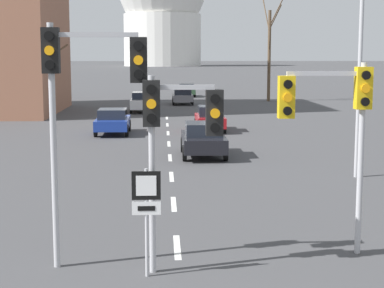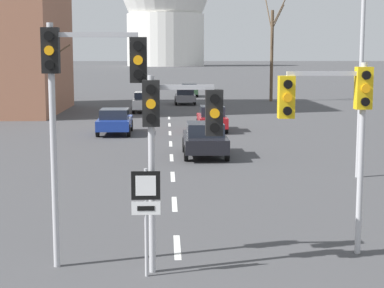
% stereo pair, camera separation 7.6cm
% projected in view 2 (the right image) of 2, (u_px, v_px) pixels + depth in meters
% --- Properties ---
extents(lane_stripe_1, '(0.16, 2.00, 0.01)m').
position_uv_depth(lane_stripe_1, '(177.00, 247.00, 15.56)').
color(lane_stripe_1, silver).
rests_on(lane_stripe_1, ground_plane).
extents(lane_stripe_2, '(0.16, 2.00, 0.01)m').
position_uv_depth(lane_stripe_2, '(174.00, 204.00, 20.01)').
color(lane_stripe_2, silver).
rests_on(lane_stripe_2, ground_plane).
extents(lane_stripe_3, '(0.16, 2.00, 0.01)m').
position_uv_depth(lane_stripe_3, '(173.00, 177.00, 24.46)').
color(lane_stripe_3, silver).
rests_on(lane_stripe_3, ground_plane).
extents(lane_stripe_4, '(0.16, 2.00, 0.01)m').
position_uv_depth(lane_stripe_4, '(172.00, 158.00, 28.91)').
color(lane_stripe_4, silver).
rests_on(lane_stripe_4, ground_plane).
extents(lane_stripe_5, '(0.16, 2.00, 0.01)m').
position_uv_depth(lane_stripe_5, '(171.00, 144.00, 33.37)').
color(lane_stripe_5, silver).
rests_on(lane_stripe_5, ground_plane).
extents(lane_stripe_6, '(0.16, 2.00, 0.01)m').
position_uv_depth(lane_stripe_6, '(170.00, 133.00, 37.82)').
color(lane_stripe_6, silver).
rests_on(lane_stripe_6, ground_plane).
extents(lane_stripe_7, '(0.16, 2.00, 0.01)m').
position_uv_depth(lane_stripe_7, '(169.00, 125.00, 42.27)').
color(lane_stripe_7, silver).
rests_on(lane_stripe_7, ground_plane).
extents(lane_stripe_8, '(0.16, 2.00, 0.01)m').
position_uv_depth(lane_stripe_8, '(169.00, 118.00, 46.72)').
color(lane_stripe_8, silver).
rests_on(lane_stripe_8, ground_plane).
extents(traffic_signal_centre_tall, '(1.67, 0.34, 4.22)m').
position_uv_depth(traffic_signal_centre_tall, '(174.00, 126.00, 13.36)').
color(traffic_signal_centre_tall, '#B2B2B7').
rests_on(traffic_signal_centre_tall, ground_plane).
extents(traffic_signal_near_right, '(2.12, 0.34, 4.46)m').
position_uv_depth(traffic_signal_near_right, '(335.00, 111.00, 14.58)').
color(traffic_signal_near_right, '#B2B2B7').
rests_on(traffic_signal_near_right, ground_plane).
extents(traffic_signal_near_left, '(2.20, 0.34, 5.30)m').
position_uv_depth(traffic_signal_near_left, '(82.00, 84.00, 13.60)').
color(traffic_signal_near_left, '#B2B2B7').
rests_on(traffic_signal_near_left, ground_plane).
extents(route_sign_post, '(0.60, 0.08, 2.31)m').
position_uv_depth(route_sign_post, '(146.00, 204.00, 13.29)').
color(route_sign_post, '#B2B2B7').
rests_on(route_sign_post, ground_plane).
extents(street_lamp_right, '(1.82, 0.36, 9.82)m').
position_uv_depth(street_lamp_right, '(356.00, 21.00, 23.53)').
color(street_lamp_right, '#B2B2B7').
rests_on(street_lamp_right, ground_plane).
extents(sedan_near_left, '(1.90, 4.20, 1.62)m').
position_uv_depth(sedan_near_left, '(145.00, 102.00, 51.42)').
color(sedan_near_left, silver).
rests_on(sedan_near_left, ground_plane).
extents(sedan_near_right, '(1.74, 3.87, 1.54)m').
position_uv_depth(sedan_near_right, '(212.00, 118.00, 38.70)').
color(sedan_near_right, maroon).
rests_on(sedan_near_right, ground_plane).
extents(sedan_mid_centre, '(1.89, 3.88, 1.63)m').
position_uv_depth(sedan_mid_centre, '(185.00, 96.00, 59.19)').
color(sedan_mid_centre, slate).
rests_on(sedan_mid_centre, ground_plane).
extents(sedan_far_left, '(1.91, 4.08, 1.43)m').
position_uv_depth(sedan_far_left, '(189.00, 90.00, 69.95)').
color(sedan_far_left, '#2D4C33').
rests_on(sedan_far_left, ground_plane).
extents(sedan_far_right, '(1.94, 4.12, 1.49)m').
position_uv_depth(sedan_far_right, '(115.00, 121.00, 37.32)').
color(sedan_far_right, navy).
rests_on(sedan_far_right, ground_plane).
extents(sedan_distant_centre, '(1.98, 4.14, 1.57)m').
position_uv_depth(sedan_distant_centre, '(205.00, 139.00, 29.15)').
color(sedan_distant_centre, black).
rests_on(sedan_distant_centre, ground_plane).
extents(bare_tree_left_near, '(2.59, 2.45, 7.69)m').
position_uv_depth(bare_tree_left_near, '(49.00, 73.00, 47.21)').
color(bare_tree_left_near, brown).
rests_on(bare_tree_left_near, ground_plane).
extents(bare_tree_right_near, '(1.91, 3.78, 10.58)m').
position_uv_depth(bare_tree_right_near, '(272.00, 50.00, 62.45)').
color(bare_tree_right_near, brown).
rests_on(bare_tree_right_near, ground_plane).
extents(capitol_dome, '(32.31, 32.31, 45.64)m').
position_uv_depth(capitol_dome, '(165.00, 6.00, 240.59)').
color(capitol_dome, silver).
rests_on(capitol_dome, ground_plane).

